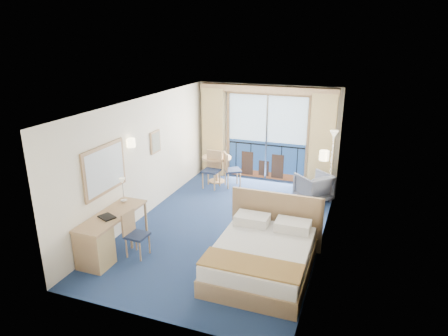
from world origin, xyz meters
TOP-DOWN VIEW (x-y plane):
  - floor at (0.00, 0.00)m, footprint 6.50×6.50m
  - room_walls at (0.00, 0.00)m, footprint 4.04×6.54m
  - balcony_door at (-0.01, 3.22)m, footprint 2.36×0.03m
  - curtain_left at (-1.55, 3.07)m, footprint 0.65×0.22m
  - curtain_right at (1.55, 3.07)m, footprint 0.65×0.22m
  - pelmet at (0.00, 3.10)m, footprint 3.80×0.25m
  - mirror at (-1.97, -1.50)m, footprint 0.05×1.25m
  - wall_print at (-1.97, 0.45)m, footprint 0.04×0.42m
  - sconce_left at (-1.94, -0.60)m, footprint 0.18×0.18m
  - sconce_right at (1.94, -0.15)m, footprint 0.18×0.18m
  - bed at (1.16, -1.48)m, footprint 1.79×2.13m
  - nightstand at (1.77, -0.13)m, footprint 0.42×0.40m
  - phone at (1.81, -0.08)m, footprint 0.23×0.20m
  - armchair at (1.54, 2.08)m, footprint 1.07×1.07m
  - floor_lamp at (1.88, 2.54)m, footprint 0.24×0.24m
  - desk at (-1.71, -2.22)m, footprint 0.57×1.65m
  - desk_chair at (-1.26, -1.76)m, footprint 0.41×0.40m
  - folder at (-1.70, -1.93)m, footprint 0.36×0.33m
  - desk_lamp at (-1.81, -1.20)m, footprint 0.13×0.13m
  - round_table at (-1.22, 2.47)m, footprint 0.82×0.82m
  - table_chair_a at (-0.75, 2.22)m, footprint 0.59×0.58m
  - table_chair_b at (-1.20, 2.08)m, footprint 0.45×0.46m

SIDE VIEW (x-z plane):
  - floor at x=0.00m, z-range 0.00..0.00m
  - nightstand at x=1.77m, z-range 0.00..0.55m
  - bed at x=1.16m, z-range -0.25..0.88m
  - armchair at x=1.54m, z-range 0.00..0.70m
  - desk at x=-1.71m, z-range 0.04..0.82m
  - desk_chair at x=-1.26m, z-range 0.06..0.93m
  - table_chair_a at x=-0.75m, z-range 0.06..1.04m
  - round_table at x=-1.22m, z-range 0.19..0.92m
  - table_chair_b at x=-1.20m, z-range 0.06..1.07m
  - phone at x=1.81m, z-range 0.55..0.64m
  - folder at x=-1.70m, z-range 0.77..0.80m
  - balcony_door at x=-0.01m, z-range -0.12..2.40m
  - desk_lamp at x=-1.81m, z-range 0.90..1.39m
  - curtain_left at x=-1.55m, z-range 0.00..2.55m
  - curtain_right at x=1.55m, z-range 0.00..2.55m
  - floor_lamp at x=1.88m, z-range 0.44..2.16m
  - mirror at x=-1.97m, z-range 1.08..2.03m
  - wall_print at x=-1.97m, z-range 1.34..1.86m
  - room_walls at x=0.00m, z-range 0.42..3.14m
  - sconce_left at x=-1.94m, z-range 1.76..1.94m
  - sconce_right at x=1.94m, z-range 1.76..1.94m
  - pelmet at x=0.00m, z-range 2.49..2.67m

